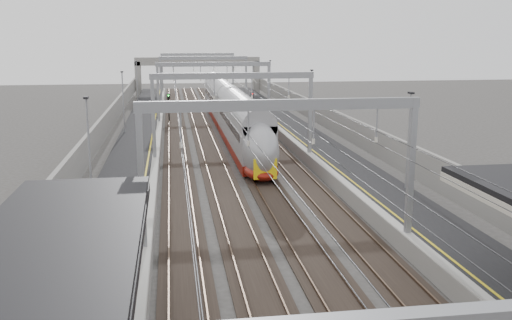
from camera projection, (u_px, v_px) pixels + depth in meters
name	position (u px, v px, depth m)	size (l,w,h in m)	color
platform_left	(136.00, 156.00, 48.01)	(4.00, 120.00, 1.00)	black
platform_right	(320.00, 151.00, 50.32)	(4.00, 120.00, 1.00)	black
tracks	(230.00, 159.00, 49.26)	(11.40, 140.00, 0.20)	black
overhead_line	(222.00, 82.00, 54.37)	(13.00, 140.00, 6.60)	gray
overbridge	(198.00, 66.00, 101.33)	(22.00, 2.20, 6.90)	gray
wall_left	(96.00, 144.00, 47.31)	(0.30, 120.00, 3.20)	gray
wall_right	(355.00, 138.00, 50.55)	(0.30, 120.00, 3.20)	gray
train	(231.00, 116.00, 61.37)	(2.64, 48.12, 4.18)	maroon
signal_green	(169.00, 102.00, 70.89)	(0.32, 0.32, 3.48)	black
signal_red_near	(236.00, 102.00, 71.32)	(0.32, 0.32, 3.48)	black
signal_red_far	(252.00, 100.00, 73.08)	(0.32, 0.32, 3.48)	black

